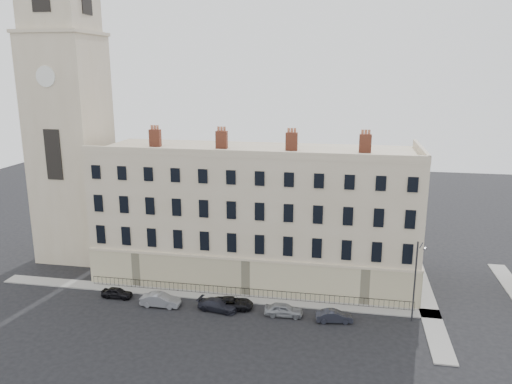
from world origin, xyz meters
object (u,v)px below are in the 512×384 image
car_f (334,316)px  streetlamp (416,278)px  car_d (233,303)px  car_c (218,305)px  car_b (161,300)px  car_e (284,310)px  car_a (117,293)px

car_f → streetlamp: (7.45, 1.50, 3.91)m
car_d → car_f: bearing=-101.6°
car_c → streetlamp: 19.57m
car_b → car_e: car_b is taller
car_a → car_e: bearing=-91.3°
car_e → streetlamp: 13.05m
car_a → car_e: 18.10m
car_b → car_f: car_b is taller
car_c → car_d: size_ratio=0.97×
car_f → streetlamp: streetlamp is taller
car_d → car_c: bearing=110.9°
streetlamp → car_a: bearing=-161.6°
car_c → car_f: size_ratio=1.16×
car_d → car_e: (5.35, -0.59, 0.06)m
car_b → car_c: 6.06m
car_d → streetlamp: streetlamp is taller
car_f → car_c: bearing=79.9°
car_b → car_d: car_b is taller
car_a → car_d: 12.74m
car_d → car_e: 5.39m
car_a → car_f: 23.07m
car_b → streetlamp: size_ratio=0.51×
car_e → car_f: (4.96, -0.30, -0.06)m
car_f → streetlamp: bearing=-87.9°
car_d → car_f: car_d is taller
car_e → car_b: bearing=89.5°
car_b → car_f: bearing=-90.7°
car_b → car_c: bearing=-89.3°
car_e → streetlamp: bearing=-86.2°
car_e → car_f: size_ratio=1.07×
car_c → car_e: car_e is taller
car_a → car_c: 11.40m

